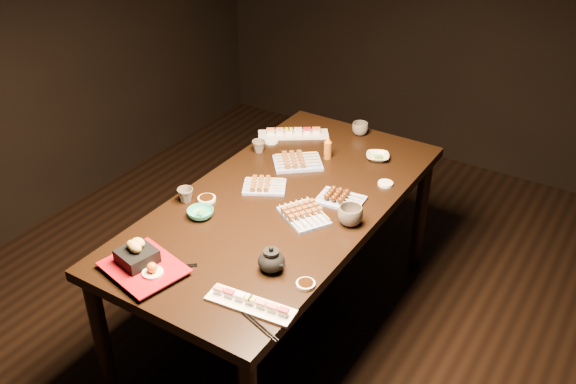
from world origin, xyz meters
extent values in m
plane|color=black|center=(0.00, 0.00, 0.00)|extent=(5.00, 5.00, 0.00)
cube|color=black|center=(-0.17, 0.34, 0.38)|extent=(1.09, 1.89, 0.75)
imported|color=teal|center=(-0.40, 0.03, 0.77)|extent=(0.13, 0.13, 0.04)
imported|color=beige|center=(0.04, 0.94, 0.76)|extent=(0.16, 0.16, 0.03)
imported|color=#534840|center=(-0.54, 0.09, 0.78)|extent=(0.10, 0.10, 0.07)
imported|color=#534840|center=(0.19, 0.34, 0.79)|extent=(0.14, 0.14, 0.09)
imported|color=#534840|center=(-0.53, 0.68, 0.78)|extent=(0.08, 0.08, 0.07)
imported|color=#534840|center=(-0.17, 1.14, 0.79)|extent=(0.12, 0.12, 0.07)
cylinder|color=brown|center=(-0.19, 0.81, 0.81)|extent=(0.05, 0.05, 0.12)
cylinder|color=white|center=(-0.47, 0.15, 0.76)|extent=(0.12, 0.12, 0.01)
cylinder|color=white|center=(0.18, 0.73, 0.76)|extent=(0.07, 0.07, 0.01)
cylinder|color=white|center=(0.24, -0.13, 0.76)|extent=(0.10, 0.10, 0.01)
cylinder|color=white|center=(-0.54, 0.81, 0.76)|extent=(0.11, 0.11, 0.01)
camera|label=1|loc=(1.20, -1.77, 2.36)|focal=40.00mm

